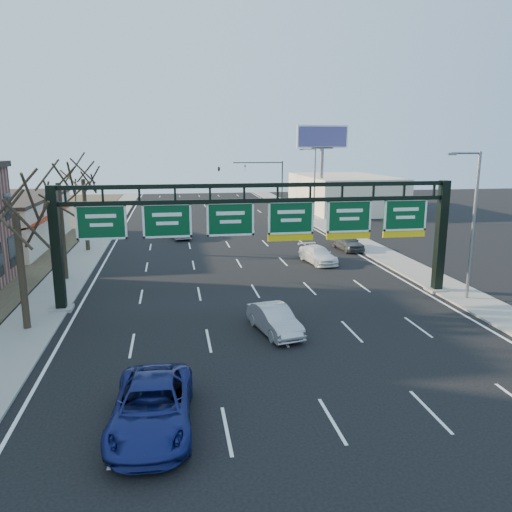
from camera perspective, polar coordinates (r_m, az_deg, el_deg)
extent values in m
plane|color=black|center=(23.54, 4.05, -10.85)|extent=(160.00, 160.00, 0.00)
cube|color=gray|center=(42.69, -19.62, -0.77)|extent=(3.00, 120.00, 0.12)
cube|color=gray|center=(45.72, 13.80, 0.45)|extent=(3.00, 120.00, 0.12)
cube|color=white|center=(42.35, -2.32, -0.22)|extent=(21.60, 120.00, 0.01)
cube|color=black|center=(30.24, -21.82, 0.69)|extent=(0.55, 0.55, 7.20)
cube|color=gray|center=(31.10, -21.30, -5.63)|extent=(1.20, 1.20, 0.20)
cube|color=black|center=(34.04, 20.34, 2.04)|extent=(0.55, 0.55, 7.20)
cube|color=gray|center=(34.80, 19.91, -3.63)|extent=(1.20, 1.20, 0.20)
cube|color=black|center=(29.54, 0.57, 8.09)|extent=(23.40, 0.25, 0.25)
cube|color=black|center=(29.62, 0.57, 6.35)|extent=(23.40, 0.25, 0.25)
cube|color=#043F1F|center=(29.55, -17.26, 3.72)|extent=(2.80, 0.10, 2.00)
cube|color=#043F1F|center=(29.29, -10.11, 4.02)|extent=(2.80, 0.10, 2.00)
cube|color=#043F1F|center=(29.48, -2.95, 4.25)|extent=(2.80, 0.10, 2.00)
cube|color=#043F1F|center=(30.12, 4.00, 4.41)|extent=(2.80, 0.10, 2.00)
cube|color=yellow|center=(30.32, 3.97, 2.13)|extent=(2.80, 0.10, 0.40)
cube|color=#043F1F|center=(31.19, 10.59, 4.51)|extent=(2.80, 0.10, 2.00)
cube|color=yellow|center=(31.38, 10.50, 2.30)|extent=(2.80, 0.10, 0.40)
cube|color=#043F1F|center=(32.63, 16.67, 4.54)|extent=(2.80, 0.10, 2.00)
cube|color=yellow|center=(32.81, 16.54, 2.43)|extent=(2.80, 0.10, 0.40)
cube|color=#A52610|center=(51.61, -22.15, 4.54)|extent=(1.20, 18.00, 0.40)
cube|color=beige|center=(75.64, 9.96, 7.14)|extent=(12.00, 20.00, 5.00)
cylinder|color=black|center=(27.76, -25.22, -1.54)|extent=(0.36, 0.36, 6.08)
cylinder|color=black|center=(37.22, -21.29, 2.71)|extent=(0.36, 0.36, 6.84)
cylinder|color=black|center=(46.98, -18.90, 4.53)|extent=(0.36, 0.36, 6.46)
cylinder|color=slate|center=(32.67, 23.58, 3.18)|extent=(0.20, 0.20, 9.00)
cylinder|color=slate|center=(31.85, 22.89, 11.00)|extent=(1.80, 0.12, 0.12)
cube|color=slate|center=(31.38, 21.47, 11.01)|extent=(0.50, 0.22, 0.15)
cylinder|color=slate|center=(63.71, 6.70, 8.18)|extent=(0.20, 0.20, 9.00)
cylinder|color=slate|center=(63.29, 6.00, 12.16)|extent=(1.80, 0.12, 0.12)
cube|color=slate|center=(63.05, 5.20, 12.13)|extent=(0.50, 0.22, 0.15)
cylinder|color=slate|center=(69.18, 7.46, 8.40)|extent=(0.50, 0.50, 9.00)
cube|color=slate|center=(69.01, 7.57, 12.13)|extent=(3.00, 0.30, 0.20)
cube|color=white|center=(69.02, 7.60, 13.37)|extent=(7.00, 0.30, 3.00)
cube|color=#454284|center=(68.83, 7.65, 13.37)|extent=(6.60, 0.05, 2.60)
cylinder|color=black|center=(78.08, 3.01, 8.21)|extent=(0.18, 0.18, 7.00)
cylinder|color=black|center=(77.16, 0.23, 10.63)|extent=(7.60, 0.14, 0.14)
imported|color=black|center=(76.88, -1.26, 10.02)|extent=(0.20, 0.20, 1.00)
imported|color=black|center=(76.40, -4.27, 9.97)|extent=(0.54, 0.54, 1.62)
imported|color=navy|center=(17.75, -11.79, -16.51)|extent=(2.92, 5.83, 1.59)
imported|color=#A3A2A7|center=(25.49, 2.13, -7.28)|extent=(2.35, 4.46, 1.40)
imported|color=white|center=(40.80, 7.07, 0.15)|extent=(2.61, 4.83, 1.33)
imported|color=#45494B|center=(46.25, 10.41, 1.59)|extent=(2.16, 4.47, 1.47)
imported|color=#ACABB0|center=(52.00, -8.65, 2.87)|extent=(2.15, 4.73, 1.50)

